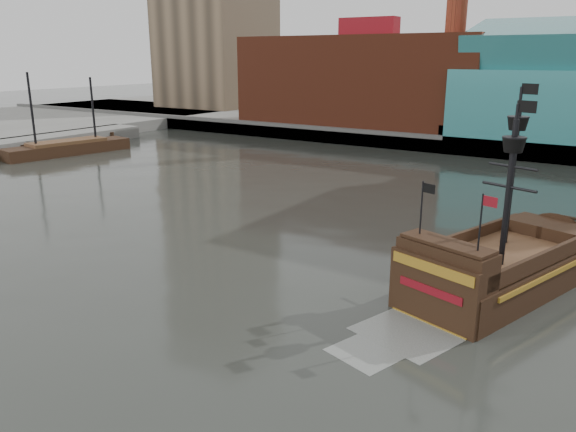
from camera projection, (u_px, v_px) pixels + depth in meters
The scene contains 6 objects.
ground at pixel (158, 331), 29.38m from camera, with size 400.00×400.00×0.00m, color #262924.
promenade_far at pixel (520, 128), 103.52m from camera, with size 220.00×60.00×2.00m, color slate.
seawall at pixel (478, 147), 79.58m from camera, with size 220.00×1.00×2.60m, color #4C4C49.
pier at pixel (24, 145), 83.49m from camera, with size 6.00×40.00×2.00m, color slate.
pirate_ship at pixel (498, 273), 33.98m from camera, with size 10.39×18.42×13.22m.
docked_vessel at pixel (68, 149), 81.49m from camera, with size 7.15×18.47×12.27m.
Camera 1 is at (20.10, -18.69, 13.89)m, focal length 35.00 mm.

